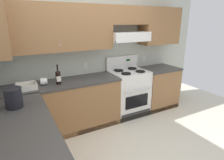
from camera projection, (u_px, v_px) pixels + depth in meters
wall_back at (103, 44)px, 3.70m from camera, size 4.68×0.57×2.55m
counter_back_run at (96, 100)px, 3.63m from camera, size 3.60×0.65×0.91m
stove at (129, 92)px, 3.98m from camera, size 0.76×0.62×1.20m
wine_bottle at (58, 77)px, 3.09m from camera, size 0.08×0.09×0.33m
bowl at (27, 87)px, 2.90m from camera, size 0.30×0.26×0.08m
bucket at (13, 97)px, 2.25m from camera, size 0.21×0.21×0.25m
paper_towel_roll at (44, 81)px, 3.08m from camera, size 0.11×0.11×0.11m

